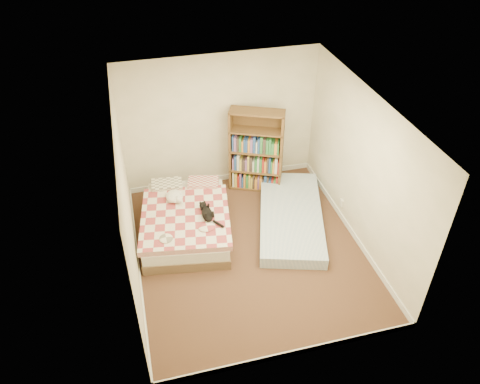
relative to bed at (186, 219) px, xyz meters
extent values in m
cube|color=#4A2B1F|center=(0.89, -0.72, -0.23)|extent=(3.50, 4.00, 0.01)
cube|color=white|center=(0.89, -0.72, 2.27)|extent=(3.50, 4.00, 0.01)
cube|color=beige|center=(0.89, 1.28, 1.02)|extent=(3.50, 0.01, 2.50)
cube|color=beige|center=(0.89, -2.72, 1.02)|extent=(3.50, 0.01, 2.50)
cube|color=beige|center=(-0.86, -0.72, 1.02)|extent=(0.01, 4.00, 2.50)
cube|color=beige|center=(2.64, -0.72, 1.02)|extent=(0.01, 4.00, 2.50)
cube|color=white|center=(0.89, 1.27, -0.18)|extent=(3.50, 0.02, 0.10)
cube|color=white|center=(0.89, -2.71, -0.18)|extent=(3.50, 0.02, 0.10)
cube|color=white|center=(-0.85, -0.72, -0.18)|extent=(0.02, 4.00, 0.10)
cube|color=white|center=(2.63, -0.72, -0.18)|extent=(0.02, 4.00, 0.10)
cube|color=white|center=(2.63, -0.32, 0.07)|extent=(0.03, 0.09, 0.13)
cube|color=brown|center=(0.00, -0.03, -0.15)|extent=(1.61, 2.08, 0.17)
cube|color=silver|center=(0.00, -0.03, 0.03)|extent=(1.58, 2.04, 0.19)
cube|color=#AC4044|center=(0.00, -0.03, 0.18)|extent=(1.62, 1.76, 0.10)
cube|color=gray|center=(-0.31, 0.68, 0.21)|extent=(0.57, 0.41, 0.14)
cube|color=#AC4044|center=(0.31, 0.68, 0.21)|extent=(0.57, 0.41, 0.14)
cube|color=brown|center=(1.00, 0.90, 0.56)|extent=(0.16, 0.31, 1.58)
cube|color=brown|center=(1.91, 0.90, 0.56)|extent=(0.16, 0.31, 1.58)
cube|color=brown|center=(1.45, 1.05, 0.56)|extent=(0.88, 0.40, 1.58)
cube|color=brown|center=(1.45, 0.90, -0.21)|extent=(1.00, 0.67, 0.03)
cube|color=brown|center=(1.45, 0.90, 0.57)|extent=(1.00, 0.67, 0.03)
cube|color=brown|center=(1.45, 0.90, 1.33)|extent=(1.00, 0.67, 0.03)
cube|color=#7298BF|center=(1.77, -0.21, -0.13)|extent=(1.66, 2.49, 0.21)
ellipsoid|color=black|center=(0.31, -0.29, 0.29)|extent=(0.22, 0.41, 0.13)
sphere|color=black|center=(0.31, -0.08, 0.30)|extent=(0.13, 0.13, 0.12)
cone|color=black|center=(0.28, -0.04, 0.35)|extent=(0.04, 0.04, 0.04)
cone|color=black|center=(0.35, -0.04, 0.35)|extent=(0.04, 0.04, 0.04)
cylinder|color=black|center=(0.41, -0.55, 0.25)|extent=(0.06, 0.22, 0.04)
ellipsoid|color=white|center=(-0.12, 0.28, 0.30)|extent=(0.36, 0.39, 0.15)
sphere|color=white|center=(-0.03, 0.18, 0.32)|extent=(0.15, 0.15, 0.12)
sphere|color=white|center=(0.01, 0.14, 0.30)|extent=(0.07, 0.07, 0.05)
sphere|color=white|center=(-0.25, 0.34, 0.28)|extent=(0.09, 0.09, 0.07)
camera|label=1|loc=(-0.60, -5.93, 4.99)|focal=35.00mm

